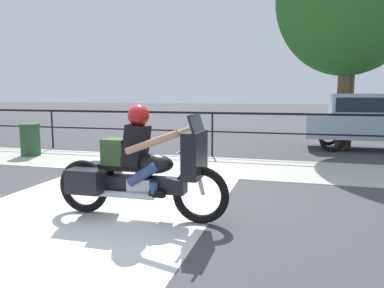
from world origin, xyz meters
name	(u,v)px	position (x,y,z in m)	size (l,w,h in m)	color
ground_plane	(141,207)	(0.00, 0.00, 0.00)	(120.00, 120.00, 0.00)	#424244
sidewalk_band	(198,165)	(0.00, 3.40, 0.01)	(44.00, 2.40, 0.01)	#B7B2A8
crosswalk_band	(97,207)	(-0.62, -0.20, 0.00)	(3.55, 6.00, 0.01)	silver
fence_railing	(212,121)	(0.00, 4.96, 0.94)	(36.00, 0.05, 1.20)	black
motorcycle	(139,168)	(0.19, -0.46, 0.69)	(2.47, 0.76, 1.54)	black
parked_car	(372,118)	(4.40, 7.24, 0.96)	(4.00, 1.63, 1.69)	#9EB2C6
trash_bin	(30,140)	(-4.78, 3.54, 0.44)	(0.54, 0.54, 0.88)	#284C2D
tree_behind_sign	(354,7)	(3.73, 7.32, 4.24)	(2.83, 2.83, 5.82)	brown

